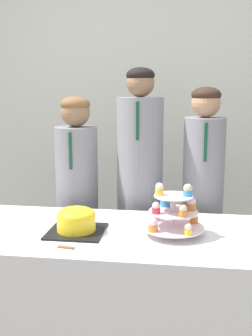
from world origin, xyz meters
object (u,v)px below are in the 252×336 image
at_px(round_cake, 76,220).
at_px(student_0, 78,212).
at_px(student_2, 202,212).
at_px(cake_knife, 76,249).
at_px(cupcake_stand, 173,212).
at_px(student_1, 140,204).

distance_m(round_cake, student_0, 0.66).
bearing_deg(student_2, student_0, 180.00).
bearing_deg(cake_knife, cupcake_stand, 40.51).
bearing_deg(round_cake, cupcake_stand, 4.15).
distance_m(cupcake_stand, student_1, 0.64).
bearing_deg(round_cake, student_1, 68.76).
bearing_deg(round_cake, student_0, 104.18).
relative_size(cake_knife, student_1, 0.17).
xyz_separation_m(cake_knife, student_2, (0.57, 0.84, -0.06)).
height_order(round_cake, student_0, student_0).
relative_size(student_0, student_2, 0.96).
relative_size(round_cake, student_2, 0.18).
bearing_deg(student_0, student_1, 0.00).
relative_size(cake_knife, cupcake_stand, 0.88).
relative_size(cake_knife, student_2, 0.18).
distance_m(round_cake, student_1, 0.67).
height_order(cake_knife, student_1, student_1).
distance_m(cake_knife, cupcake_stand, 0.49).
bearing_deg(cake_knife, student_0, 113.69).
xyz_separation_m(student_0, student_1, (0.40, 0.00, 0.07)).
height_order(student_1, student_2, student_1).
xyz_separation_m(round_cake, cupcake_stand, (0.47, 0.03, 0.05)).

